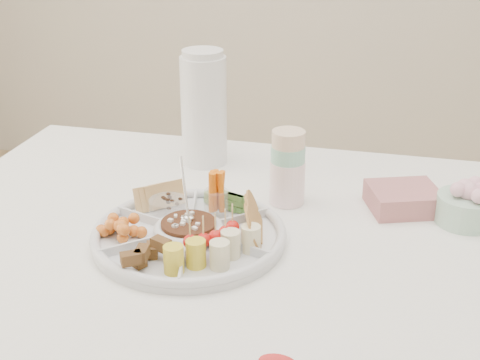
# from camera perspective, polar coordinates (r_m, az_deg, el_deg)

# --- Properties ---
(party_tray) EXTENTS (0.48, 0.48, 0.04)m
(party_tray) POSITION_cam_1_polar(r_m,az_deg,el_deg) (1.33, -4.39, -4.47)
(party_tray) COLOR silver
(party_tray) RESTS_ON dining_table
(bean_dip) EXTENTS (0.14, 0.14, 0.04)m
(bean_dip) POSITION_cam_1_polar(r_m,az_deg,el_deg) (1.33, -4.40, -4.18)
(bean_dip) COLOR black
(bean_dip) RESTS_ON party_tray
(tortillas) EXTENTS (0.13, 0.13, 0.06)m
(tortillas) POSITION_cam_1_polar(r_m,az_deg,el_deg) (1.31, 1.25, -3.72)
(tortillas) COLOR #BD7138
(tortillas) RESTS_ON party_tray
(carrot_cucumber) EXTENTS (0.12, 0.12, 0.09)m
(carrot_cucumber) POSITION_cam_1_polar(r_m,az_deg,el_deg) (1.41, -1.37, -0.84)
(carrot_cucumber) COLOR orange
(carrot_cucumber) RESTS_ON party_tray
(pita_raisins) EXTENTS (0.14, 0.14, 0.06)m
(pita_raisins) POSITION_cam_1_polar(r_m,az_deg,el_deg) (1.43, -6.59, -1.51)
(pita_raisins) COLOR tan
(pita_raisins) RESTS_ON party_tray
(cherries) EXTENTS (0.13, 0.13, 0.04)m
(cherries) POSITION_cam_1_polar(r_m,az_deg,el_deg) (1.34, -9.94, -3.84)
(cherries) COLOR orange
(cherries) RESTS_ON party_tray
(granola_chunks) EXTENTS (0.12, 0.12, 0.04)m
(granola_chunks) POSITION_cam_1_polar(r_m,az_deg,el_deg) (1.23, -7.92, -6.34)
(granola_chunks) COLOR brown
(granola_chunks) RESTS_ON party_tray
(banana_tomato) EXTENTS (0.15, 0.15, 0.10)m
(banana_tomato) POSITION_cam_1_polar(r_m,az_deg,el_deg) (1.21, -1.86, -5.53)
(banana_tomato) COLOR #F7D77D
(banana_tomato) RESTS_ON party_tray
(cup_stack) EXTENTS (0.10, 0.10, 0.22)m
(cup_stack) POSITION_cam_1_polar(r_m,az_deg,el_deg) (1.46, 4.11, 1.92)
(cup_stack) COLOR white
(cup_stack) RESTS_ON dining_table
(thermos) EXTENTS (0.13, 0.13, 0.30)m
(thermos) POSITION_cam_1_polar(r_m,az_deg,el_deg) (1.67, -3.11, 6.25)
(thermos) COLOR white
(thermos) RESTS_ON dining_table
(flower_bowl) EXTENTS (0.15, 0.15, 0.09)m
(flower_bowl) POSITION_cam_1_polar(r_m,az_deg,el_deg) (1.47, 18.78, -1.85)
(flower_bowl) COLOR #85B998
(flower_bowl) RESTS_ON dining_table
(napkin_stack) EXTENTS (0.18, 0.17, 0.05)m
(napkin_stack) POSITION_cam_1_polar(r_m,az_deg,el_deg) (1.50, 13.78, -1.56)
(napkin_stack) COLOR #B56E6F
(napkin_stack) RESTS_ON dining_table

